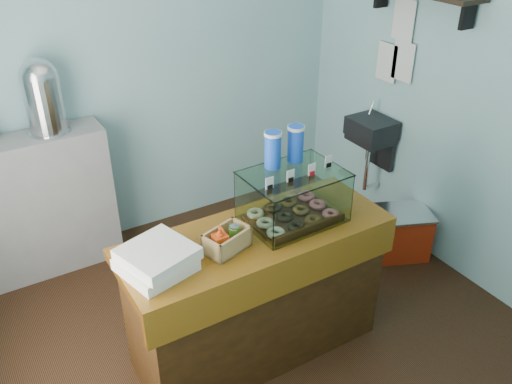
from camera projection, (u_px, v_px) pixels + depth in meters
ground at (238, 323)px, 3.73m from camera, size 3.50×3.50×0.00m
room_shell at (236, 83)px, 2.89m from camera, size 3.54×3.04×2.82m
counter at (257, 293)px, 3.31m from camera, size 1.60×0.60×0.90m
back_shelf at (44, 205)px, 4.03m from camera, size 1.00×0.32×1.10m
display_case at (291, 191)px, 3.16m from camera, size 0.57×0.43×0.53m
condiment_crate at (226, 240)px, 2.92m from camera, size 0.28×0.22×0.18m
pastry_boxes at (157, 259)px, 2.77m from camera, size 0.42×0.41×0.13m
coffee_urn at (42, 95)px, 3.69m from camera, size 0.29×0.29×0.53m
red_cooler at (399, 233)px, 4.33m from camera, size 0.55×0.49×0.39m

